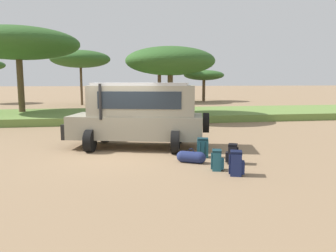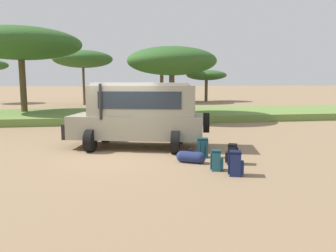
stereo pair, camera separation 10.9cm
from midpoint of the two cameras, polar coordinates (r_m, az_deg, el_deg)
ground_plane at (r=11.39m, az=-8.16°, el=-4.92°), size 320.00×320.00×0.00m
grass_bank at (r=22.38m, az=-8.85°, el=1.89°), size 120.00×7.00×0.44m
safari_vehicle at (r=12.34m, az=-4.64°, el=2.20°), size 5.47×3.51×2.44m
backpack_beside_front_wheel at (r=9.36m, az=8.79°, el=-5.95°), size 0.41×0.40×0.59m
backpack_cluster_center at (r=8.95m, az=12.04°, el=-6.42°), size 0.46×0.43×0.66m
backpack_near_rear_wheel at (r=10.87m, az=6.32°, el=-3.82°), size 0.42×0.42×0.64m
backpack_outermost at (r=10.15m, az=11.38°, el=-4.86°), size 0.42×0.40×0.61m
duffel_bag_low_black_case at (r=10.15m, az=4.31°, el=-5.42°), size 0.86×0.63×0.45m
acacia_tree_left_mid at (r=24.37m, az=-24.18°, el=12.92°), size 7.97×7.46×6.02m
acacia_tree_centre_back at (r=35.65m, az=-14.51°, el=11.20°), size 6.12×6.06×5.65m
acacia_tree_right_mid at (r=20.73m, az=0.82°, el=11.21°), size 5.58×5.44×4.62m
acacia_tree_far_right at (r=38.63m, az=-1.03°, el=11.09°), size 7.46×7.05×5.94m
acacia_tree_distant_right at (r=41.22m, az=6.78°, el=8.76°), size 5.01×4.59×3.86m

